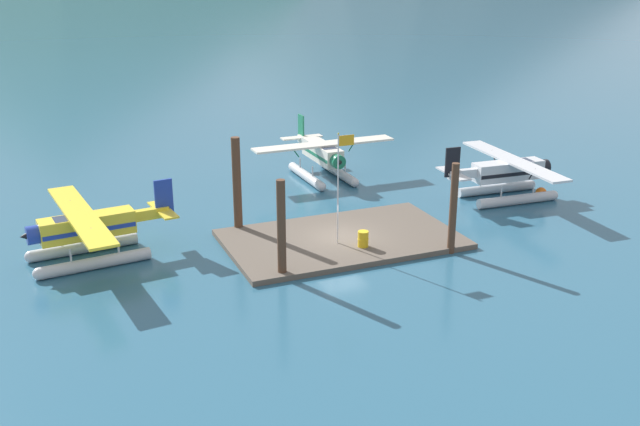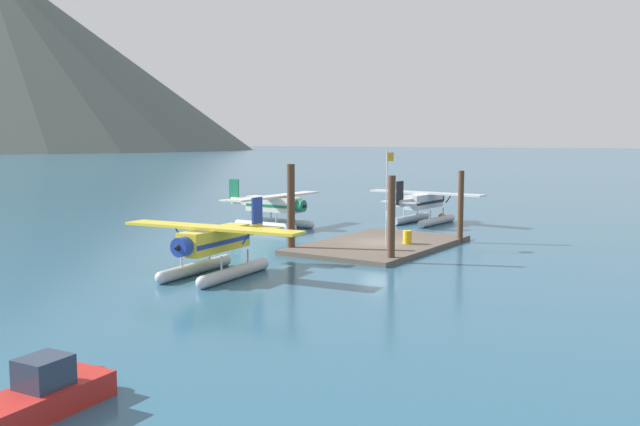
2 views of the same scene
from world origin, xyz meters
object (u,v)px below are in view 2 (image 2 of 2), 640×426
at_px(flagpole, 388,186).
at_px(fuel_drum, 407,237).
at_px(seaplane_yellow_port_fwd, 214,247).
at_px(boat_red_open_sw, 40,397).
at_px(mooring_buoy, 442,217).
at_px(seaplane_silver_stbd_fwd, 424,205).
at_px(seaplane_cream_bow_right, 274,209).

xyz_separation_m(flagpole, fuel_drum, (0.94, -1.01, -3.39)).
distance_m(seaplane_yellow_port_fwd, boat_red_open_sw, 17.83).
distance_m(mooring_buoy, seaplane_silver_stbd_fwd, 2.63).
height_order(flagpole, boat_red_open_sw, flagpole).
xyz_separation_m(fuel_drum, seaplane_yellow_port_fwd, (-13.82, 4.38, 0.84)).
distance_m(mooring_buoy, boat_red_open_sw, 45.19).
bearing_deg(seaplane_cream_bow_right, seaplane_silver_stbd_fwd, -43.47).
distance_m(mooring_buoy, seaplane_cream_bow_right, 15.18).
height_order(seaplane_cream_bow_right, seaplane_silver_stbd_fwd, same).
xyz_separation_m(mooring_buoy, seaplane_yellow_port_fwd, (-28.77, 0.44, 1.21)).
relative_size(mooring_buoy, seaplane_silver_stbd_fwd, 0.07).
xyz_separation_m(flagpole, seaplane_silver_stbd_fwd, (13.67, 3.66, -2.55)).
distance_m(flagpole, mooring_buoy, 16.59).
relative_size(flagpole, seaplane_silver_stbd_fwd, 0.59).
height_order(seaplane_cream_bow_right, seaplane_yellow_port_fwd, same).
height_order(flagpole, seaplane_yellow_port_fwd, flagpole).
distance_m(seaplane_silver_stbd_fwd, boat_red_open_sw, 43.16).
bearing_deg(seaplane_silver_stbd_fwd, boat_red_open_sw, -168.49).
distance_m(flagpole, seaplane_cream_bow_right, 13.53).
bearing_deg(seaplane_cream_bow_right, mooring_buoy, -39.71).
relative_size(mooring_buoy, seaplane_yellow_port_fwd, 0.07).
relative_size(seaplane_silver_stbd_fwd, boat_red_open_sw, 2.14).
xyz_separation_m(fuel_drum, seaplane_silver_stbd_fwd, (12.73, 4.67, 0.84)).
xyz_separation_m(seaplane_yellow_port_fwd, boat_red_open_sw, (-15.73, -8.31, -1.09)).
bearing_deg(seaplane_yellow_port_fwd, seaplane_cream_bow_right, 28.32).
height_order(seaplane_yellow_port_fwd, boat_red_open_sw, seaplane_yellow_port_fwd).
height_order(flagpole, mooring_buoy, flagpole).
xyz_separation_m(flagpole, seaplane_yellow_port_fwd, (-12.88, 3.37, -2.55)).
xyz_separation_m(mooring_buoy, seaplane_silver_stbd_fwd, (-2.22, 0.74, 1.21)).
bearing_deg(boat_red_open_sw, seaplane_cream_bow_right, 28.10).
bearing_deg(mooring_buoy, seaplane_yellow_port_fwd, 179.12).
relative_size(seaplane_cream_bow_right, seaplane_silver_stbd_fwd, 1.00).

